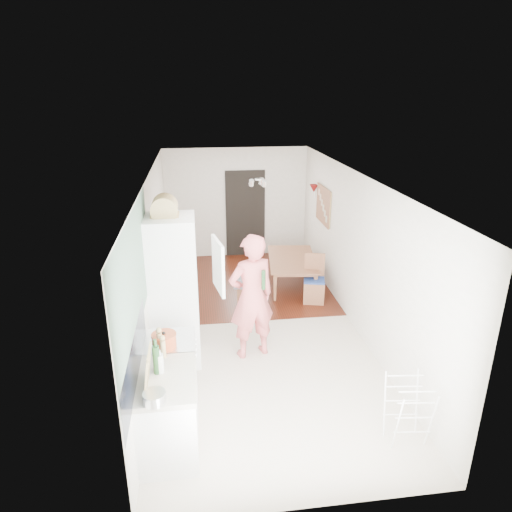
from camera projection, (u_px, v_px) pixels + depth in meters
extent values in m
cube|color=beige|center=(257.00, 327.00, 7.55)|extent=(3.20, 7.00, 0.01)
cube|color=#4F190D|center=(245.00, 282.00, 9.27)|extent=(3.20, 3.30, 0.01)
cube|color=slate|center=(135.00, 275.00, 4.85)|extent=(0.02, 3.00, 1.30)
cube|color=black|center=(135.00, 360.00, 4.58)|extent=(0.02, 1.90, 0.50)
cube|color=black|center=(245.00, 214.00, 10.46)|extent=(0.90, 0.04, 2.00)
cube|color=white|center=(169.00, 416.00, 4.87)|extent=(0.60, 0.90, 0.86)
cube|color=beige|center=(166.00, 380.00, 4.71)|extent=(0.62, 0.92, 0.06)
cube|color=white|center=(172.00, 374.00, 5.56)|extent=(0.60, 0.60, 0.88)
cube|color=silver|center=(169.00, 341.00, 5.40)|extent=(0.60, 0.60, 0.04)
cube|color=white|center=(174.00, 292.00, 6.29)|extent=(0.66, 0.66, 2.15)
cube|color=white|center=(218.00, 266.00, 5.92)|extent=(0.14, 0.56, 0.70)
cube|color=white|center=(195.00, 259.00, 6.17)|extent=(0.02, 0.52, 0.66)
cube|color=tan|center=(324.00, 205.00, 8.97)|extent=(0.03, 0.90, 0.70)
cube|color=brown|center=(323.00, 205.00, 8.97)|extent=(0.00, 0.94, 0.74)
cone|color=maroon|center=(314.00, 188.00, 9.50)|extent=(0.18, 0.18, 0.16)
imported|color=#DB6465|center=(252.00, 286.00, 6.41)|extent=(0.92, 0.73, 2.20)
imported|color=brown|center=(293.00, 274.00, 9.07)|extent=(0.93, 1.46, 0.48)
cube|color=slate|center=(247.00, 280.00, 8.16)|extent=(0.50, 0.50, 0.19)
cylinder|color=#C14A24|center=(164.00, 340.00, 5.22)|extent=(0.31, 0.31, 0.17)
cylinder|color=silver|center=(155.00, 398.00, 4.31)|extent=(0.27, 0.27, 0.11)
cylinder|color=#1E4220|center=(263.00, 280.00, 6.22)|extent=(0.06, 0.06, 0.27)
cylinder|color=#1E4220|center=(156.00, 360.00, 4.72)|extent=(0.09, 0.09, 0.32)
cylinder|color=#1E4220|center=(157.00, 358.00, 4.80)|extent=(0.07, 0.07, 0.25)
cylinder|color=silver|center=(160.00, 364.00, 4.75)|extent=(0.10, 0.10, 0.21)
cylinder|color=tan|center=(160.00, 342.00, 5.14)|extent=(0.07, 0.07, 0.23)
cylinder|color=tan|center=(163.00, 349.00, 5.01)|extent=(0.06, 0.06, 0.21)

